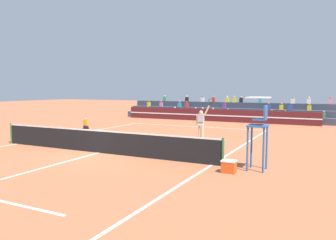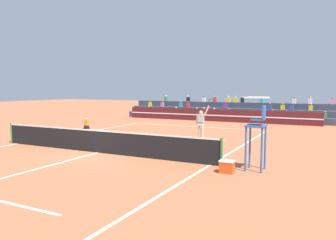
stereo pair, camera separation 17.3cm
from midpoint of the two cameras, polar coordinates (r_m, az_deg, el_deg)
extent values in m
plane|color=#AD603D|center=(15.63, -11.77, -5.59)|extent=(120.00, 120.00, 0.00)
cube|color=white|center=(25.87, 4.99, -1.14)|extent=(11.00, 0.10, 0.01)
cube|color=white|center=(19.51, -24.48, -3.76)|extent=(0.10, 23.80, 0.01)
cube|color=white|center=(12.96, 7.71, -7.77)|extent=(0.10, 23.80, 0.01)
cube|color=white|center=(20.94, -0.67, -2.67)|extent=(8.25, 0.10, 0.01)
cube|color=white|center=(15.62, -11.77, -5.57)|extent=(0.10, 12.85, 0.01)
cylinder|color=#2D6B38|center=(19.79, -25.36, -2.08)|extent=(0.10, 0.10, 1.10)
cylinder|color=#2D6B38|center=(12.71, 9.66, -5.55)|extent=(0.10, 0.10, 1.10)
cube|color=black|center=(15.54, -11.81, -3.78)|extent=(11.90, 0.02, 1.00)
cube|color=white|center=(15.46, -11.84, -1.84)|extent=(11.90, 0.04, 0.06)
cube|color=#51191E|center=(30.29, 8.41, 0.81)|extent=(18.00, 0.24, 1.10)
cube|color=white|center=(30.17, 8.33, 0.80)|extent=(18.00, 0.02, 0.10)
cube|color=#383D4C|center=(31.52, 9.15, 0.48)|extent=(19.99, 0.95, 0.55)
cube|color=yellow|center=(30.02, 20.01, 0.92)|extent=(0.32, 0.22, 0.44)
sphere|color=brown|center=(30.00, 20.03, 1.53)|extent=(0.18, 0.18, 0.18)
cube|color=#338C4C|center=(29.80, 25.79, 0.68)|extent=(0.32, 0.22, 0.44)
sphere|color=#9E7051|center=(29.78, 25.82, 1.29)|extent=(0.18, 0.18, 0.18)
cube|color=purple|center=(34.48, -3.18, 1.78)|extent=(0.32, 0.22, 0.44)
sphere|color=#9E7051|center=(34.46, -3.18, 2.31)|extent=(0.18, 0.18, 0.18)
cube|color=#B2B2B7|center=(31.48, 8.20, 1.39)|extent=(0.32, 0.22, 0.44)
sphere|color=beige|center=(31.46, 8.21, 1.97)|extent=(0.18, 0.18, 0.18)
cube|color=teal|center=(31.04, 10.71, 1.30)|extent=(0.32, 0.22, 0.44)
sphere|color=brown|center=(31.02, 10.72, 1.88)|extent=(0.18, 0.18, 0.18)
cube|color=yellow|center=(30.17, 17.92, 1.01)|extent=(0.32, 0.22, 0.44)
sphere|color=brown|center=(30.15, 17.93, 1.62)|extent=(0.18, 0.18, 0.18)
cube|color=orange|center=(33.00, 1.57, 1.63)|extent=(0.32, 0.22, 0.44)
sphere|color=beige|center=(32.98, 1.57, 2.18)|extent=(0.18, 0.18, 0.18)
cube|color=purple|center=(32.10, 5.18, 1.50)|extent=(0.32, 0.22, 0.44)
sphere|color=tan|center=(32.08, 5.19, 2.07)|extent=(0.18, 0.18, 0.18)
cube|color=red|center=(31.83, 6.40, 1.46)|extent=(0.32, 0.22, 0.44)
sphere|color=beige|center=(31.81, 6.41, 2.03)|extent=(0.18, 0.18, 0.18)
cube|color=#383D4C|center=(32.40, 9.68, 1.09)|extent=(19.99, 0.95, 1.10)
cube|color=yellow|center=(30.76, 23.75, 1.92)|extent=(0.32, 0.22, 0.44)
sphere|color=#9E7051|center=(30.74, 23.77, 2.52)|extent=(0.18, 0.18, 0.18)
cube|color=purple|center=(32.10, 10.12, 2.42)|extent=(0.32, 0.22, 0.44)
sphere|color=brown|center=(32.09, 10.13, 2.99)|extent=(0.18, 0.18, 0.18)
cube|color=#2D4CA5|center=(30.89, 20.89, 2.04)|extent=(0.32, 0.22, 0.44)
sphere|color=brown|center=(30.87, 20.91, 2.63)|extent=(0.18, 0.18, 0.18)
cube|color=pink|center=(34.75, -0.84, 2.73)|extent=(0.32, 0.22, 0.44)
sphere|color=brown|center=(34.73, -0.84, 3.26)|extent=(0.18, 0.18, 0.18)
cube|color=yellow|center=(35.48, -3.01, 2.78)|extent=(0.32, 0.22, 0.44)
sphere|color=brown|center=(35.47, -3.01, 3.29)|extent=(0.18, 0.18, 0.18)
cube|color=yellow|center=(30.98, 19.48, 2.09)|extent=(0.32, 0.22, 0.44)
sphere|color=#9E7051|center=(30.96, 19.50, 2.68)|extent=(0.18, 0.18, 0.18)
cube|color=teal|center=(33.80, 2.36, 2.65)|extent=(0.32, 0.22, 0.44)
sphere|color=#9E7051|center=(33.79, 2.37, 3.19)|extent=(0.18, 0.18, 0.18)
cube|color=#2D4CA5|center=(31.14, 17.45, 2.17)|extent=(0.32, 0.22, 0.44)
sphere|color=#9E7051|center=(31.13, 17.47, 2.76)|extent=(0.18, 0.18, 0.18)
cube|color=red|center=(33.47, 3.62, 2.61)|extent=(0.32, 0.22, 0.44)
sphere|color=brown|center=(33.46, 3.63, 3.16)|extent=(0.18, 0.18, 0.18)
cube|color=#383D4C|center=(33.29, 10.17, 1.67)|extent=(19.99, 0.95, 1.65)
cube|color=pink|center=(31.63, 26.82, 2.88)|extent=(0.32, 0.22, 0.44)
sphere|color=brown|center=(31.62, 26.85, 3.46)|extent=(0.18, 0.18, 0.18)
cube|color=silver|center=(31.69, 23.67, 3.01)|extent=(0.32, 0.22, 0.44)
sphere|color=tan|center=(31.68, 23.69, 3.59)|extent=(0.18, 0.18, 0.18)
cube|color=teal|center=(32.22, 16.14, 3.28)|extent=(0.32, 0.22, 0.44)
sphere|color=brown|center=(32.21, 16.15, 3.85)|extent=(0.18, 0.18, 0.18)
cube|color=yellow|center=(32.99, 10.63, 3.45)|extent=(0.32, 0.22, 0.44)
sphere|color=beige|center=(32.98, 10.64, 4.00)|extent=(0.18, 0.18, 0.18)
cube|color=#338C4C|center=(35.59, -0.20, 3.68)|extent=(0.32, 0.22, 0.44)
sphere|color=beige|center=(35.58, -0.20, 4.19)|extent=(0.18, 0.18, 0.18)
cube|color=silver|center=(33.81, 6.41, 3.55)|extent=(0.32, 0.22, 0.44)
sphere|color=brown|center=(33.80, 6.41, 4.09)|extent=(0.18, 0.18, 0.18)
cube|color=silver|center=(31.80, 21.27, 3.10)|extent=(0.32, 0.22, 0.44)
sphere|color=brown|center=(31.79, 21.29, 3.68)|extent=(0.18, 0.18, 0.18)
cube|color=black|center=(32.62, 12.97, 3.38)|extent=(0.32, 0.22, 0.44)
sphere|color=tan|center=(32.61, 12.99, 3.94)|extent=(0.18, 0.18, 0.18)
cube|color=red|center=(33.41, 8.32, 3.51)|extent=(0.32, 0.22, 0.44)
sphere|color=#9E7051|center=(33.40, 8.32, 4.06)|extent=(0.18, 0.18, 0.18)
cube|color=black|center=(34.47, 3.68, 3.61)|extent=(0.32, 0.22, 0.44)
sphere|color=beige|center=(34.46, 3.68, 4.14)|extent=(0.18, 0.18, 0.18)
cube|color=yellow|center=(32.79, 11.81, 3.42)|extent=(0.32, 0.22, 0.44)
sphere|color=tan|center=(32.78, 11.82, 3.97)|extent=(0.18, 0.18, 0.18)
cylinder|color=#285699|center=(12.10, 13.78, -4.98)|extent=(0.07, 0.07, 1.60)
cylinder|color=#285699|center=(12.72, 14.45, -4.50)|extent=(0.07, 0.07, 1.60)
cylinder|color=#285699|center=(11.99, 16.39, -5.14)|extent=(0.07, 0.07, 1.60)
cylinder|color=#285699|center=(12.61, 16.94, -4.64)|extent=(0.07, 0.07, 1.60)
cube|color=#285699|center=(12.24, 15.49, -0.98)|extent=(0.68, 0.76, 0.06)
cube|color=#285699|center=(12.20, 15.79, 0.08)|extent=(0.44, 0.48, 0.06)
cube|color=#285699|center=(12.14, 16.75, 1.21)|extent=(0.06, 0.48, 0.52)
cube|color=white|center=(12.17, 15.61, 3.80)|extent=(0.76, 0.84, 0.04)
cube|color=black|center=(24.87, -13.80, -1.41)|extent=(0.28, 0.36, 0.12)
cube|color=black|center=(24.86, -13.81, -1.14)|extent=(0.28, 0.24, 0.18)
cube|color=orange|center=(24.83, -13.82, -0.47)|extent=(0.30, 0.18, 0.40)
sphere|color=tan|center=(24.80, -13.84, 0.19)|extent=(0.17, 0.17, 0.17)
cylinder|color=beige|center=(19.23, 5.72, -2.08)|extent=(0.14, 0.14, 0.90)
cylinder|color=beige|center=(19.09, 6.27, -2.14)|extent=(0.14, 0.14, 0.90)
cube|color=white|center=(19.12, 6.00, -0.65)|extent=(0.33, 0.22, 0.20)
cube|color=#B2B2B7|center=(19.09, 6.01, 0.25)|extent=(0.37, 0.22, 0.56)
sphere|color=beige|center=(19.07, 6.02, 1.32)|extent=(0.22, 0.22, 0.22)
cube|color=white|center=(19.32, 5.74, -3.26)|extent=(0.14, 0.27, 0.09)
cube|color=white|center=(19.18, 6.30, -3.33)|extent=(0.14, 0.27, 0.09)
cylinder|color=beige|center=(19.17, 5.32, 0.09)|extent=(0.09, 0.09, 0.56)
cylinder|color=beige|center=(18.95, 7.03, 1.68)|extent=(0.35, 0.11, 0.58)
cylinder|color=black|center=(18.89, 7.55, 2.76)|extent=(0.13, 0.04, 0.21)
torus|color=black|center=(18.86, 7.78, 3.25)|extent=(0.41, 0.05, 0.41)
sphere|color=#C6DB33|center=(19.38, -9.89, -3.32)|extent=(0.07, 0.07, 0.07)
cube|color=#D84C19|center=(11.85, 10.63, -8.10)|extent=(0.48, 0.36, 0.40)
cube|color=white|center=(11.80, 10.64, -7.04)|extent=(0.50, 0.38, 0.05)
camera|label=1|loc=(0.09, -89.75, 0.02)|focal=35.00mm
camera|label=2|loc=(0.09, 90.25, -0.02)|focal=35.00mm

